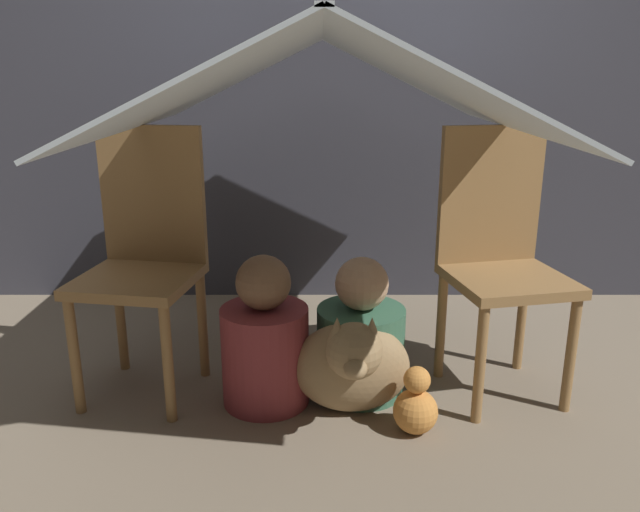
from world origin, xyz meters
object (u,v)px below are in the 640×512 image
object	(u,v)px
person_second	(358,339)
dog	(349,364)
chair_left	(142,252)
person_front	(263,343)
chair_right	(497,252)

from	to	relation	value
person_second	dog	xyz separation A→B (m)	(-0.04, -0.16, -0.02)
chair_left	person_front	bearing A→B (deg)	-7.99
chair_right	person_front	xyz separation A→B (m)	(-0.83, -0.14, -0.29)
person_front	dog	bearing A→B (deg)	-16.90
chair_right	dog	size ratio (longest dim) A/B	2.34
chair_right	dog	distance (m)	0.67
chair_right	dog	xyz separation A→B (m)	(-0.53, -0.23, -0.33)
chair_left	chair_right	world-z (taller)	same
person_front	chair_right	bearing A→B (deg)	9.26
chair_left	person_front	distance (m)	0.54
dog	chair_right	bearing A→B (deg)	23.04
chair_left	person_second	world-z (taller)	chair_left
person_second	chair_left	bearing A→B (deg)	175.29
person_second	chair_right	bearing A→B (deg)	7.29
chair_right	dog	bearing A→B (deg)	-168.74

